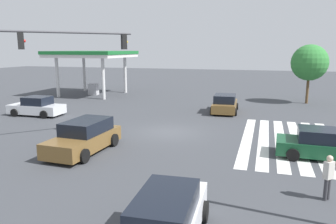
{
  "coord_description": "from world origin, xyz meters",
  "views": [
    {
      "loc": [
        -19.84,
        -5.97,
        5.35
      ],
      "look_at": [
        0.0,
        0.0,
        1.34
      ],
      "focal_mm": 35.0,
      "sensor_mm": 36.0,
      "label": 1
    }
  ],
  "objects_px": {
    "pedestrian": "(328,175)",
    "car_3": "(167,219)",
    "tree_corner_b": "(310,63)",
    "traffic_signal_mast": "(25,61)",
    "car_1": "(225,104)",
    "car_2": "(37,107)",
    "car_4": "(84,137)",
    "car_0": "(320,145)"
  },
  "relations": [
    {
      "from": "pedestrian",
      "to": "car_3",
      "type": "bearing_deg",
      "value": 84.99
    },
    {
      "from": "tree_corner_b",
      "to": "traffic_signal_mast",
      "type": "bearing_deg",
      "value": 142.89
    },
    {
      "from": "car_1",
      "to": "car_2",
      "type": "bearing_deg",
      "value": 108.58
    },
    {
      "from": "car_2",
      "to": "tree_corner_b",
      "type": "distance_m",
      "value": 25.46
    },
    {
      "from": "car_4",
      "to": "pedestrian",
      "type": "xyz_separation_m",
      "value": [
        -2.53,
        -11.31,
        0.14
      ]
    },
    {
      "from": "car_0",
      "to": "car_4",
      "type": "relative_size",
      "value": 0.88
    },
    {
      "from": "car_3",
      "to": "tree_corner_b",
      "type": "distance_m",
      "value": 27.85
    },
    {
      "from": "car_4",
      "to": "tree_corner_b",
      "type": "bearing_deg",
      "value": 149.67
    },
    {
      "from": "traffic_signal_mast",
      "to": "car_4",
      "type": "bearing_deg",
      "value": -31.33
    },
    {
      "from": "car_2",
      "to": "car_3",
      "type": "bearing_deg",
      "value": 136.15
    },
    {
      "from": "car_1",
      "to": "tree_corner_b",
      "type": "height_order",
      "value": "tree_corner_b"
    },
    {
      "from": "car_4",
      "to": "tree_corner_b",
      "type": "relative_size",
      "value": 0.83
    },
    {
      "from": "traffic_signal_mast",
      "to": "car_1",
      "type": "relative_size",
      "value": 1.47
    },
    {
      "from": "car_2",
      "to": "car_3",
      "type": "distance_m",
      "value": 20.93
    },
    {
      "from": "traffic_signal_mast",
      "to": "car_4",
      "type": "height_order",
      "value": "traffic_signal_mast"
    },
    {
      "from": "car_1",
      "to": "car_4",
      "type": "xyz_separation_m",
      "value": [
        -13.09,
        5.73,
        0.07
      ]
    },
    {
      "from": "car_1",
      "to": "tree_corner_b",
      "type": "relative_size",
      "value": 0.76
    },
    {
      "from": "car_2",
      "to": "pedestrian",
      "type": "distance_m",
      "value": 22.43
    },
    {
      "from": "car_2",
      "to": "tree_corner_b",
      "type": "xyz_separation_m",
      "value": [
        12.77,
        -21.77,
        3.32
      ]
    },
    {
      "from": "traffic_signal_mast",
      "to": "tree_corner_b",
      "type": "distance_m",
      "value": 26.12
    },
    {
      "from": "car_4",
      "to": "pedestrian",
      "type": "height_order",
      "value": "pedestrian"
    },
    {
      "from": "traffic_signal_mast",
      "to": "pedestrian",
      "type": "xyz_separation_m",
      "value": [
        -1.85,
        -14.1,
        -3.81
      ]
    },
    {
      "from": "car_2",
      "to": "traffic_signal_mast",
      "type": "bearing_deg",
      "value": 125.48
    },
    {
      "from": "car_4",
      "to": "tree_corner_b",
      "type": "xyz_separation_m",
      "value": [
        20.14,
        -12.96,
        3.23
      ]
    },
    {
      "from": "car_3",
      "to": "pedestrian",
      "type": "height_order",
      "value": "pedestrian"
    },
    {
      "from": "pedestrian",
      "to": "car_4",
      "type": "bearing_deg",
      "value": 30.31
    },
    {
      "from": "traffic_signal_mast",
      "to": "pedestrian",
      "type": "height_order",
      "value": "traffic_signal_mast"
    },
    {
      "from": "car_2",
      "to": "tree_corner_b",
      "type": "relative_size",
      "value": 0.77
    },
    {
      "from": "car_2",
      "to": "car_3",
      "type": "xyz_separation_m",
      "value": [
        -14.15,
        -15.42,
        0.06
      ]
    },
    {
      "from": "car_2",
      "to": "tree_corner_b",
      "type": "height_order",
      "value": "tree_corner_b"
    },
    {
      "from": "traffic_signal_mast",
      "to": "tree_corner_b",
      "type": "height_order",
      "value": "traffic_signal_mast"
    },
    {
      "from": "car_0",
      "to": "car_4",
      "type": "height_order",
      "value": "car_4"
    },
    {
      "from": "tree_corner_b",
      "to": "car_0",
      "type": "bearing_deg",
      "value": 176.01
    },
    {
      "from": "pedestrian",
      "to": "tree_corner_b",
      "type": "bearing_deg",
      "value": -51.24
    },
    {
      "from": "traffic_signal_mast",
      "to": "car_3",
      "type": "distance_m",
      "value": 11.89
    },
    {
      "from": "car_1",
      "to": "car_3",
      "type": "distance_m",
      "value": 19.88
    },
    {
      "from": "traffic_signal_mast",
      "to": "pedestrian",
      "type": "distance_m",
      "value": 14.72
    },
    {
      "from": "car_3",
      "to": "pedestrian",
      "type": "relative_size",
      "value": 2.69
    },
    {
      "from": "car_2",
      "to": "car_4",
      "type": "xyz_separation_m",
      "value": [
        -7.37,
        -8.81,
        0.09
      ]
    },
    {
      "from": "car_4",
      "to": "tree_corner_b",
      "type": "distance_m",
      "value": 24.17
    },
    {
      "from": "car_0",
      "to": "car_2",
      "type": "relative_size",
      "value": 0.96
    },
    {
      "from": "car_0",
      "to": "car_1",
      "type": "relative_size",
      "value": 0.97
    }
  ]
}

